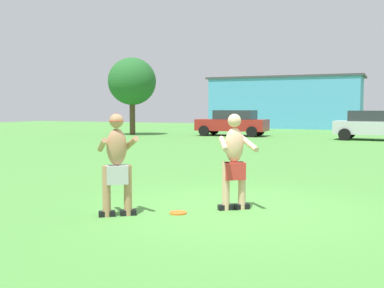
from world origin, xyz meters
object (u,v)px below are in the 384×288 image
(player_with_cap, at_px, (117,160))
(frisbee, at_px, (178,213))
(car_red_near_post, at_px, (233,122))
(car_silver_mid_lot, at_px, (376,125))
(player_in_red, at_px, (234,160))
(tree_right_field, at_px, (132,82))

(player_with_cap, xyz_separation_m, frisbee, (0.83, 0.53, -0.89))
(frisbee, xyz_separation_m, car_red_near_post, (-5.79, 20.30, 0.81))
(player_with_cap, bearing_deg, car_red_near_post, 103.39)
(car_silver_mid_lot, bearing_deg, car_red_near_post, 175.23)
(player_in_red, height_order, frisbee, player_in_red)
(car_silver_mid_lot, bearing_deg, tree_right_field, -176.58)
(player_in_red, height_order, car_silver_mid_lot, player_in_red)
(frisbee, relative_size, car_red_near_post, 0.07)
(player_with_cap, bearing_deg, player_in_red, 36.79)
(player_with_cap, xyz_separation_m, player_in_red, (1.58, 1.18, -0.05))
(player_with_cap, height_order, player_in_red, player_with_cap)
(player_with_cap, xyz_separation_m, tree_right_field, (-11.19, 19.28, 2.48))
(player_in_red, relative_size, car_silver_mid_lot, 0.37)
(car_red_near_post, relative_size, tree_right_field, 0.88)
(player_in_red, relative_size, frisbee, 5.77)
(player_with_cap, relative_size, car_silver_mid_lot, 0.38)
(car_red_near_post, bearing_deg, player_with_cap, -76.61)
(player_with_cap, xyz_separation_m, car_red_near_post, (-4.96, 20.83, -0.07))
(frisbee, height_order, tree_right_field, tree_right_field)
(player_in_red, height_order, car_red_near_post, player_in_red)
(car_silver_mid_lot, xyz_separation_m, tree_right_field, (-14.45, -0.86, 2.56))
(frisbee, bearing_deg, car_red_near_post, 105.91)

